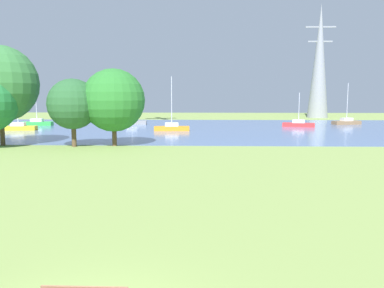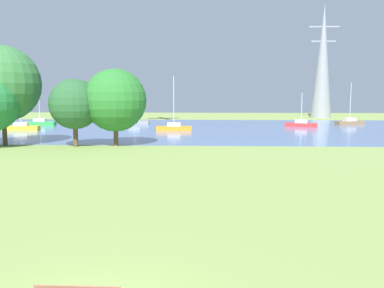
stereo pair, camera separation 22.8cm
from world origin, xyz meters
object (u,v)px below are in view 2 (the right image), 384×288
at_px(sailboat_red, 301,124).
at_px(electricity_pylon, 323,61).
at_px(sailboat_yellow, 21,127).
at_px(tree_west_near, 115,100).
at_px(sailboat_green, 40,123).
at_px(sailboat_gray, 135,122).
at_px(tree_east_near, 2,84).
at_px(sailboat_orange, 174,127).
at_px(sailboat_brown, 349,122).
at_px(tree_east_far, 74,104).

height_order(sailboat_red, electricity_pylon, electricity_pylon).
distance_m(sailboat_yellow, tree_west_near, 23.72).
xyz_separation_m(sailboat_red, tree_west_near, (-23.04, -23.49, 3.93)).
xyz_separation_m(sailboat_red, sailboat_green, (-41.45, 1.21, 0.02)).
height_order(sailboat_gray, tree_east_near, tree_east_near).
xyz_separation_m(sailboat_yellow, tree_east_near, (6.26, -16.04, 5.47)).
relative_size(sailboat_orange, sailboat_gray, 1.26).
bearing_deg(electricity_pylon, tree_west_near, -123.94).
bearing_deg(sailboat_gray, tree_west_near, -82.66).
height_order(sailboat_red, sailboat_brown, sailboat_brown).
height_order(tree_east_far, tree_west_near, tree_west_near).
height_order(sailboat_gray, tree_east_far, tree_east_far).
bearing_deg(tree_east_far, sailboat_green, 119.99).
distance_m(sailboat_red, sailboat_gray, 26.91).
distance_m(sailboat_brown, sailboat_gray, 35.71).
xyz_separation_m(sailboat_brown, tree_east_far, (-35.80, -29.47, 3.56)).
distance_m(tree_east_near, tree_east_far, 7.54).
xyz_separation_m(sailboat_orange, tree_east_near, (-15.04, -16.28, 5.47)).
height_order(tree_east_near, tree_west_near, tree_east_near).
bearing_deg(sailboat_orange, electricity_pylon, 48.74).
relative_size(sailboat_yellow, electricity_pylon, 0.31).
bearing_deg(tree_east_far, tree_east_near, 174.56).
bearing_deg(tree_east_near, tree_east_far, -5.44).
height_order(sailboat_brown, sailboat_green, sailboat_green).
xyz_separation_m(sailboat_gray, tree_east_far, (-0.11, -28.44, 3.57)).
distance_m(sailboat_orange, sailboat_gray, 13.80).
xyz_separation_m(sailboat_gray, electricity_pylon, (36.55, 21.44, 11.57)).
xyz_separation_m(sailboat_green, tree_east_far, (14.75, -25.55, 3.55)).
bearing_deg(sailboat_red, electricity_pylon, 68.71).
xyz_separation_m(sailboat_yellow, sailboat_orange, (21.30, 0.24, 0.00)).
height_order(sailboat_brown, sailboat_gray, sailboat_brown).
relative_size(sailboat_red, sailboat_orange, 0.71).
xyz_separation_m(sailboat_green, sailboat_gray, (14.86, 2.89, -0.02)).
height_order(sailboat_red, sailboat_gray, sailboat_gray).
xyz_separation_m(sailboat_green, sailboat_orange, (22.53, -8.58, 0.00)).
height_order(sailboat_yellow, tree_west_near, tree_west_near).
height_order(sailboat_yellow, tree_east_far, sailboat_yellow).
bearing_deg(sailboat_orange, sailboat_red, 21.28).
xyz_separation_m(sailboat_brown, tree_east_near, (-43.06, -28.78, 5.48)).
xyz_separation_m(sailboat_gray, tree_west_near, (3.55, -27.59, 3.92)).
distance_m(sailboat_yellow, tree_east_near, 18.07).
relative_size(sailboat_green, tree_east_far, 1.14).
distance_m(sailboat_yellow, sailboat_orange, 21.31).
distance_m(sailboat_green, tree_east_far, 29.71).
distance_m(sailboat_orange, tree_east_near, 22.83).
distance_m(sailboat_brown, tree_east_far, 46.51).
relative_size(sailboat_green, sailboat_orange, 0.99).
relative_size(sailboat_yellow, sailboat_gray, 1.25).
bearing_deg(tree_east_near, tree_west_near, 0.82).
xyz_separation_m(tree_west_near, electricity_pylon, (33.00, 49.03, 7.65)).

